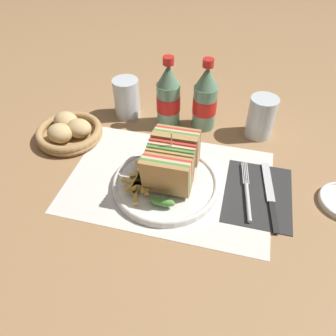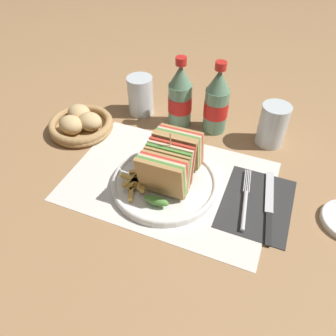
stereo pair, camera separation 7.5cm
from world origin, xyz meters
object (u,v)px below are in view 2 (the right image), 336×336
object	(u,v)px
coke_bottle_far	(217,103)
knife	(269,206)
glass_far	(141,96)
club_sandwich	(171,163)
bread_basket	(81,124)
coke_bottle_near	(180,98)
glass_near	(272,127)
plate_main	(165,183)
fork	(245,204)

from	to	relation	value
coke_bottle_far	knife	bearing A→B (deg)	-50.30
coke_bottle_far	glass_far	world-z (taller)	coke_bottle_far
club_sandwich	knife	xyz separation A→B (m)	(0.22, 0.02, -0.06)
glass_far	bread_basket	bearing A→B (deg)	-127.96
club_sandwich	coke_bottle_near	bearing A→B (deg)	106.07
glass_near	glass_far	distance (m)	0.38
glass_far	bread_basket	distance (m)	0.19
plate_main	knife	distance (m)	0.24
fork	glass_near	xyz separation A→B (m)	(0.01, 0.25, 0.04)
coke_bottle_far	glass_far	size ratio (longest dim) A/B	1.77
knife	bread_basket	xyz separation A→B (m)	(-0.53, 0.09, 0.02)
plate_main	bread_basket	world-z (taller)	bread_basket
plate_main	coke_bottle_far	distance (m)	0.27
fork	coke_bottle_near	xyz separation A→B (m)	(-0.24, 0.24, 0.08)
fork	knife	world-z (taller)	fork
glass_near	bread_basket	world-z (taller)	glass_near
knife	bread_basket	bearing A→B (deg)	162.46
glass_far	club_sandwich	bearing A→B (deg)	-51.99
coke_bottle_near	plate_main	bearing A→B (deg)	-77.10
plate_main	coke_bottle_far	world-z (taller)	coke_bottle_far
fork	glass_far	size ratio (longest dim) A/B	1.61
club_sandwich	coke_bottle_near	xyz separation A→B (m)	(-0.07, 0.24, 0.02)
coke_bottle_near	coke_bottle_far	bearing A→B (deg)	7.07
bread_basket	coke_bottle_near	bearing A→B (deg)	28.98
plate_main	coke_bottle_far	size ratio (longest dim) A/B	1.23
coke_bottle_near	knife	bearing A→B (deg)	-37.06
club_sandwich	bread_basket	distance (m)	0.33
knife	bread_basket	world-z (taller)	bread_basket
glass_near	bread_basket	bearing A→B (deg)	-163.67
club_sandwich	glass_near	bearing A→B (deg)	53.33
plate_main	bread_basket	distance (m)	0.32
glass_far	coke_bottle_far	bearing A→B (deg)	-0.23
fork	glass_near	distance (m)	0.25
plate_main	coke_bottle_near	bearing A→B (deg)	102.90
knife	glass_far	size ratio (longest dim) A/B	1.88
knife	glass_near	bearing A→B (deg)	91.55
knife	fork	bearing A→B (deg)	-171.85
glass_near	glass_far	xyz separation A→B (m)	(-0.38, 0.00, 0.01)
coke_bottle_far	bread_basket	distance (m)	0.38
bread_basket	plate_main	bearing A→B (deg)	-20.47
plate_main	club_sandwich	world-z (taller)	club_sandwich
plate_main	club_sandwich	distance (m)	0.06
coke_bottle_near	bread_basket	world-z (taller)	coke_bottle_near
knife	coke_bottle_far	size ratio (longest dim) A/B	1.06
fork	coke_bottle_far	world-z (taller)	coke_bottle_far
glass_far	fork	bearing A→B (deg)	-33.99
fork	coke_bottle_far	xyz separation A→B (m)	(-0.14, 0.25, 0.08)
plate_main	glass_near	world-z (taller)	glass_near
knife	glass_far	distance (m)	0.48
bread_basket	knife	bearing A→B (deg)	-9.26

